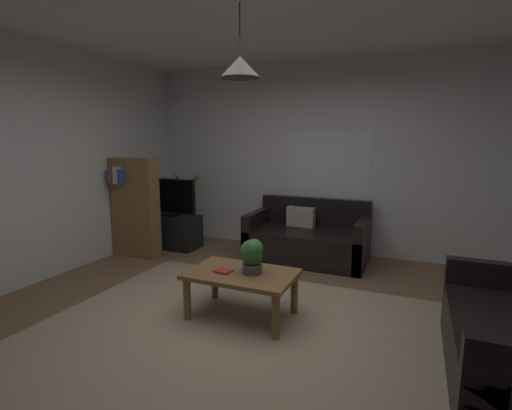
{
  "coord_description": "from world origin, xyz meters",
  "views": [
    {
      "loc": [
        1.37,
        -2.87,
        1.65
      ],
      "look_at": [
        0.0,
        0.3,
        1.05
      ],
      "focal_mm": 26.33,
      "sensor_mm": 36.0,
      "label": 1
    }
  ],
  "objects_px": {
    "potted_palm_corner": "(185,209)",
    "potted_plant_on_table": "(252,254)",
    "coffee_table": "(242,279)",
    "pendant_lamp": "(240,67)",
    "book_on_table_0": "(223,271)",
    "tv_stand": "(171,231)",
    "couch_under_window": "(308,240)",
    "tv": "(169,197)",
    "bookshelf_corner": "(135,207)",
    "remote_on_table_0": "(253,269)"
  },
  "relations": [
    {
      "from": "book_on_table_0",
      "to": "pendant_lamp",
      "type": "relative_size",
      "value": 0.26
    },
    {
      "from": "potted_plant_on_table",
      "to": "book_on_table_0",
      "type": "bearing_deg",
      "value": -160.78
    },
    {
      "from": "book_on_table_0",
      "to": "couch_under_window",
      "type": "bearing_deg",
      "value": 82.67
    },
    {
      "from": "couch_under_window",
      "to": "potted_plant_on_table",
      "type": "xyz_separation_m",
      "value": [
        -0.0,
        -1.9,
        0.35
      ]
    },
    {
      "from": "couch_under_window",
      "to": "coffee_table",
      "type": "bearing_deg",
      "value": -92.92
    },
    {
      "from": "coffee_table",
      "to": "tv",
      "type": "relative_size",
      "value": 1.07
    },
    {
      "from": "couch_under_window",
      "to": "bookshelf_corner",
      "type": "relative_size",
      "value": 1.14
    },
    {
      "from": "couch_under_window",
      "to": "tv",
      "type": "distance_m",
      "value": 2.2
    },
    {
      "from": "remote_on_table_0",
      "to": "potted_plant_on_table",
      "type": "height_order",
      "value": "potted_plant_on_table"
    },
    {
      "from": "couch_under_window",
      "to": "pendant_lamp",
      "type": "xyz_separation_m",
      "value": [
        -0.1,
        -1.92,
        1.99
      ]
    },
    {
      "from": "remote_on_table_0",
      "to": "pendant_lamp",
      "type": "distance_m",
      "value": 1.81
    },
    {
      "from": "pendant_lamp",
      "to": "book_on_table_0",
      "type": "bearing_deg",
      "value": -157.27
    },
    {
      "from": "coffee_table",
      "to": "pendant_lamp",
      "type": "bearing_deg",
      "value": 0.0
    },
    {
      "from": "pendant_lamp",
      "to": "potted_palm_corner",
      "type": "bearing_deg",
      "value": 133.74
    },
    {
      "from": "couch_under_window",
      "to": "remote_on_table_0",
      "type": "xyz_separation_m",
      "value": [
        -0.01,
        -1.84,
        0.18
      ]
    },
    {
      "from": "couch_under_window",
      "to": "pendant_lamp",
      "type": "bearing_deg",
      "value": -92.92
    },
    {
      "from": "book_on_table_0",
      "to": "potted_palm_corner",
      "type": "relative_size",
      "value": 0.13
    },
    {
      "from": "coffee_table",
      "to": "remote_on_table_0",
      "type": "relative_size",
      "value": 6.2
    },
    {
      "from": "coffee_table",
      "to": "tv",
      "type": "xyz_separation_m",
      "value": [
        -2.02,
        1.66,
        0.43
      ]
    },
    {
      "from": "potted_plant_on_table",
      "to": "tv_stand",
      "type": "xyz_separation_m",
      "value": [
        -2.12,
        1.66,
        -0.37
      ]
    },
    {
      "from": "pendant_lamp",
      "to": "coffee_table",
      "type": "bearing_deg",
      "value": 180.0
    },
    {
      "from": "tv_stand",
      "to": "potted_plant_on_table",
      "type": "bearing_deg",
      "value": -38.04
    },
    {
      "from": "tv_stand",
      "to": "potted_palm_corner",
      "type": "height_order",
      "value": "potted_palm_corner"
    },
    {
      "from": "potted_palm_corner",
      "to": "tv",
      "type": "bearing_deg",
      "value": -82.79
    },
    {
      "from": "couch_under_window",
      "to": "tv_stand",
      "type": "bearing_deg",
      "value": -173.46
    },
    {
      "from": "potted_palm_corner",
      "to": "potted_plant_on_table",
      "type": "bearing_deg",
      "value": -44.65
    },
    {
      "from": "tv_stand",
      "to": "couch_under_window",
      "type": "bearing_deg",
      "value": 6.54
    },
    {
      "from": "coffee_table",
      "to": "tv",
      "type": "distance_m",
      "value": 2.65
    },
    {
      "from": "coffee_table",
      "to": "tv_stand",
      "type": "xyz_separation_m",
      "value": [
        -2.02,
        1.68,
        -0.12
      ]
    },
    {
      "from": "couch_under_window",
      "to": "coffee_table",
      "type": "height_order",
      "value": "couch_under_window"
    },
    {
      "from": "book_on_table_0",
      "to": "tv_stand",
      "type": "xyz_separation_m",
      "value": [
        -1.86,
        1.75,
        -0.2
      ]
    },
    {
      "from": "couch_under_window",
      "to": "potted_plant_on_table",
      "type": "distance_m",
      "value": 1.93
    },
    {
      "from": "couch_under_window",
      "to": "tv_stand",
      "type": "height_order",
      "value": "couch_under_window"
    },
    {
      "from": "potted_plant_on_table",
      "to": "potted_palm_corner",
      "type": "distance_m",
      "value": 3.07
    },
    {
      "from": "book_on_table_0",
      "to": "pendant_lamp",
      "type": "distance_m",
      "value": 1.82
    },
    {
      "from": "couch_under_window",
      "to": "bookshelf_corner",
      "type": "distance_m",
      "value": 2.48
    },
    {
      "from": "couch_under_window",
      "to": "coffee_table",
      "type": "distance_m",
      "value": 1.93
    },
    {
      "from": "coffee_table",
      "to": "potted_plant_on_table",
      "type": "xyz_separation_m",
      "value": [
        0.1,
        0.02,
        0.25
      ]
    },
    {
      "from": "potted_plant_on_table",
      "to": "coffee_table",
      "type": "bearing_deg",
      "value": -166.81
    },
    {
      "from": "potted_plant_on_table",
      "to": "pendant_lamp",
      "type": "distance_m",
      "value": 1.64
    },
    {
      "from": "couch_under_window",
      "to": "book_on_table_0",
      "type": "xyz_separation_m",
      "value": [
        -0.26,
        -1.99,
        0.18
      ]
    },
    {
      "from": "coffee_table",
      "to": "potted_palm_corner",
      "type": "relative_size",
      "value": 0.83
    },
    {
      "from": "tv",
      "to": "pendant_lamp",
      "type": "height_order",
      "value": "pendant_lamp"
    },
    {
      "from": "coffee_table",
      "to": "bookshelf_corner",
      "type": "distance_m",
      "value": 2.5
    },
    {
      "from": "book_on_table_0",
      "to": "remote_on_table_0",
      "type": "bearing_deg",
      "value": 31.54
    },
    {
      "from": "potted_palm_corner",
      "to": "pendant_lamp",
      "type": "height_order",
      "value": "pendant_lamp"
    },
    {
      "from": "coffee_table",
      "to": "tv",
      "type": "height_order",
      "value": "tv"
    },
    {
      "from": "couch_under_window",
      "to": "book_on_table_0",
      "type": "height_order",
      "value": "couch_under_window"
    },
    {
      "from": "book_on_table_0",
      "to": "pendant_lamp",
      "type": "height_order",
      "value": "pendant_lamp"
    },
    {
      "from": "remote_on_table_0",
      "to": "coffee_table",
      "type": "bearing_deg",
      "value": -30.07
    }
  ]
}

